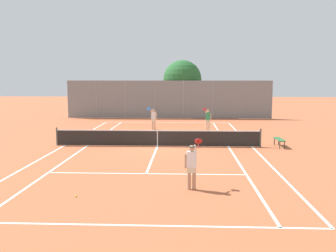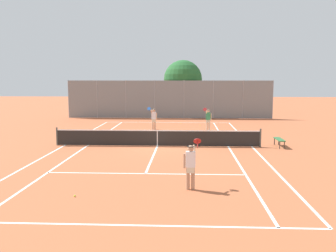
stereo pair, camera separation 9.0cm
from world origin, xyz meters
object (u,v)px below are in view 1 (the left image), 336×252
Objects in this scene: tennis_net at (157,138)px; player_near_side at (192,164)px; tree_behind_left at (183,80)px; loose_tennis_ball_0 at (180,123)px; loose_tennis_ball_3 at (175,132)px; loose_tennis_ball_1 at (76,196)px; loose_tennis_ball_2 at (200,125)px; courtside_bench at (279,140)px; player_far_right at (208,118)px; loose_tennis_ball_4 at (186,134)px; player_far_left at (153,118)px.

player_near_side is at bearing -77.84° from tennis_net.
player_near_side is 26.33m from tree_behind_left.
loose_tennis_ball_0 is 7.48m from tree_behind_left.
loose_tennis_ball_0 and loose_tennis_ball_3 have the same top height.
loose_tennis_ball_0 and loose_tennis_ball_1 have the same top height.
loose_tennis_ball_2 is 10.42m from courtside_bench.
loose_tennis_ball_4 is at bearing -127.24° from player_far_right.
tennis_net is 17.99m from tree_behind_left.
loose_tennis_ball_3 is 1.00× the size of loose_tennis_ball_4.
player_near_side is at bearing -88.20° from loose_tennis_ball_0.
loose_tennis_ball_2 is 8.92m from tree_behind_left.
loose_tennis_ball_0 is at bearing 117.97° from courtside_bench.
loose_tennis_ball_1 is 1.00× the size of loose_tennis_ball_4.
loose_tennis_ball_3 is (2.89, 15.34, 0.00)m from loose_tennis_ball_1.
loose_tennis_ball_1 is at bearing -133.18° from courtside_bench.
player_near_side is 26.88× the size of loose_tennis_ball_0.
tennis_net reaches higher than loose_tennis_ball_3.
loose_tennis_ball_2 is at bearing 73.53° from tennis_net.
tree_behind_left reaches higher than loose_tennis_ball_0.
player_far_right is 26.88× the size of loose_tennis_ball_3.
player_far_right is 26.88× the size of loose_tennis_ball_0.
player_far_left is 26.88× the size of loose_tennis_ball_3.
courtside_bench is at bearing -60.73° from player_far_right.
player_far_right reaches higher than loose_tennis_ball_0.
loose_tennis_ball_3 is at bearing 137.72° from courtside_bench.
courtside_bench reaches higher than loose_tennis_ball_4.
player_far_left is 4.61m from loose_tennis_ball_0.
tree_behind_left is (0.54, 11.87, 3.69)m from loose_tennis_ball_3.
loose_tennis_ball_0 is 0.04× the size of courtside_bench.
tennis_net is at bearing -116.19° from player_far_right.
courtside_bench is (3.73, -6.65, -0.52)m from player_far_right.
tennis_net is at bearing -94.51° from tree_behind_left.
player_far_left is (-2.66, 15.64, 0.00)m from player_near_side.
tree_behind_left is (-1.46, 7.99, 3.69)m from loose_tennis_ball_2.
courtside_bench is (7.07, 0.13, -0.10)m from tennis_net.
player_near_side is at bearing -89.22° from loose_tennis_ball_4.
player_near_side and player_far_right have the same top height.
loose_tennis_ball_1 is 0.01× the size of tree_behind_left.
player_near_side is 26.88× the size of loose_tennis_ball_1.
loose_tennis_ball_4 is (2.49, -2.54, -0.89)m from player_far_left.
loose_tennis_ball_1 is (-3.87, -1.04, -0.89)m from player_near_side.
loose_tennis_ball_4 is (-1.20, -5.08, 0.00)m from loose_tennis_ball_2.
player_far_left is at bearing 96.64° from tennis_net.
courtside_bench is (5.23, 8.66, -0.52)m from player_near_side.
loose_tennis_ball_3 is (1.68, -1.33, -0.89)m from player_far_left.
loose_tennis_ball_0 is at bearing 81.07° from loose_tennis_ball_1.
player_far_left reaches higher than tennis_net.
player_far_right is 0.30× the size of tree_behind_left.
tennis_net is 181.82× the size of loose_tennis_ball_2.
loose_tennis_ball_4 is (-1.68, -2.21, -0.89)m from player_far_right.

